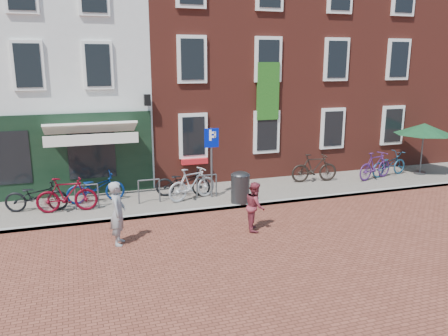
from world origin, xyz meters
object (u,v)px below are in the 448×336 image
object	(u,v)px
bicycle_4	(183,182)
bicycle_7	(375,166)
bicycle_0	(36,196)
bicycle_2	(96,188)
woman	(118,213)
bicycle_1	(67,195)
bicycle_5	(314,168)
boy	(255,206)
parasol	(424,127)
bicycle_6	(389,164)
parking_sign	(212,150)
bicycle_3	(192,184)
litter_bin	(240,185)

from	to	relation	value
bicycle_4	bicycle_7	world-z (taller)	bicycle_7
bicycle_0	bicycle_2	xyz separation A→B (m)	(1.83, 0.39, 0.00)
woman	bicycle_2	bearing A→B (deg)	19.17
bicycle_0	bicycle_1	bearing A→B (deg)	-104.31
woman	bicycle_5	xyz separation A→B (m)	(7.89, 3.64, -0.20)
boy	parasol	bearing A→B (deg)	-53.09
bicycle_2	bicycle_5	world-z (taller)	bicycle_5
boy	bicycle_6	distance (m)	8.32
bicycle_6	parking_sign	bearing A→B (deg)	82.04
bicycle_0	bicycle_3	bearing A→B (deg)	-85.54
bicycle_7	boy	bearing A→B (deg)	101.85
parking_sign	bicycle_3	bearing A→B (deg)	-175.44
bicycle_1	bicycle_4	bearing A→B (deg)	-78.59
parking_sign	boy	distance (m)	3.33
parasol	bicycle_5	xyz separation A→B (m)	(-4.90, 0.27, -1.44)
bicycle_0	bicycle_6	xyz separation A→B (m)	(13.50, 0.22, 0.00)
bicycle_0	bicycle_7	xyz separation A→B (m)	(12.63, -0.05, 0.06)
bicycle_2	bicycle_7	bearing A→B (deg)	-97.31
boy	bicycle_1	bearing A→B (deg)	74.50
bicycle_1	bicycle_5	distance (m)	9.22
bicycle_2	bicycle_6	xyz separation A→B (m)	(11.68, -0.17, 0.00)
parasol	bicycle_5	distance (m)	5.12
bicycle_2	bicycle_5	distance (m)	8.28
bicycle_3	bicycle_7	size ratio (longest dim) A/B	1.00
parasol	bicycle_2	world-z (taller)	parasol
bicycle_4	bicycle_0	bearing A→B (deg)	108.00
boy	bicycle_4	distance (m)	3.79
boy	bicycle_5	bearing A→B (deg)	-31.53
parasol	bicycle_6	size ratio (longest dim) A/B	1.25
parking_sign	bicycle_4	world-z (taller)	parking_sign
litter_bin	boy	size ratio (longest dim) A/B	0.81
boy	woman	bearing A→B (deg)	102.66
bicycle_2	litter_bin	bearing A→B (deg)	-114.11
bicycle_3	bicycle_4	world-z (taller)	bicycle_3
parking_sign	parasol	world-z (taller)	parking_sign
woman	bicycle_1	bearing A→B (deg)	37.39
bicycle_3	bicycle_5	bearing A→B (deg)	-100.17
bicycle_2	bicycle_7	distance (m)	10.82
litter_bin	parking_sign	distance (m)	1.58
litter_bin	bicycle_2	bearing A→B (deg)	160.89
bicycle_2	woman	bearing A→B (deg)	-178.90
boy	bicycle_4	size ratio (longest dim) A/B	0.74
boy	litter_bin	bearing A→B (deg)	5.53
boy	bicycle_3	xyz separation A→B (m)	(-1.06, 3.08, -0.05)
woman	bicycle_3	xyz separation A→B (m)	(2.76, 2.90, -0.20)
bicycle_7	bicycle_6	bearing A→B (deg)	-88.30
parking_sign	bicycle_3	xyz separation A→B (m)	(-0.72, -0.06, -1.12)
litter_bin	parking_sign	bearing A→B (deg)	129.29
parasol	woman	xyz separation A→B (m)	(-12.79, -3.37, -1.24)
bicycle_3	bicycle_5	size ratio (longest dim) A/B	1.00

